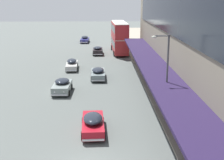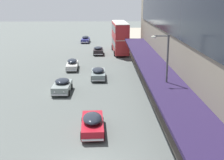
{
  "view_description": "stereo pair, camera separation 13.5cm",
  "coord_description": "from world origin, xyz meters",
  "px_view_note": "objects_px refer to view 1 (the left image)",
  "views": [
    {
      "loc": [
        1.04,
        -17.36,
        10.61
      ],
      "look_at": [
        2.07,
        16.15,
        1.57
      ],
      "focal_mm": 50.0,
      "sensor_mm": 36.0,
      "label": 1
    },
    {
      "loc": [
        1.18,
        -17.37,
        10.61
      ],
      "look_at": [
        2.07,
        16.15,
        1.57
      ],
      "focal_mm": 50.0,
      "sensor_mm": 36.0,
      "label": 2
    }
  ],
  "objects_px": {
    "transit_bus_kerbside_front": "(119,36)",
    "sedan_trailing_mid": "(93,123)",
    "sedan_lead_near": "(85,39)",
    "fire_hydrant": "(175,126)",
    "sedan_trailing_near": "(98,50)",
    "sedan_far_back": "(62,86)",
    "sedan_lead_mid": "(98,73)",
    "sedan_second_near": "(72,64)",
    "pedestrian_at_kerb": "(176,104)",
    "street_lamp": "(165,72)"
  },
  "relations": [
    {
      "from": "sedan_lead_near",
      "to": "sedan_second_near",
      "type": "xyz_separation_m",
      "value": [
        -0.44,
        -27.95,
        -0.01
      ]
    },
    {
      "from": "sedan_far_back",
      "to": "sedan_lead_near",
      "type": "xyz_separation_m",
      "value": [
        0.43,
        39.65,
        -0.02
      ]
    },
    {
      "from": "sedan_trailing_near",
      "to": "sedan_second_near",
      "type": "distance_m",
      "value": 12.7
    },
    {
      "from": "sedan_lead_mid",
      "to": "sedan_trailing_near",
      "type": "bearing_deg",
      "value": 90.85
    },
    {
      "from": "sedan_trailing_mid",
      "to": "pedestrian_at_kerb",
      "type": "height_order",
      "value": "pedestrian_at_kerb"
    },
    {
      "from": "sedan_lead_mid",
      "to": "fire_hydrant",
      "type": "distance_m",
      "value": 18.13
    },
    {
      "from": "sedan_far_back",
      "to": "fire_hydrant",
      "type": "xyz_separation_m",
      "value": [
        10.37,
        -10.96,
        -0.29
      ]
    },
    {
      "from": "transit_bus_kerbside_front",
      "to": "sedan_far_back",
      "type": "distance_m",
      "value": 26.62
    },
    {
      "from": "transit_bus_kerbside_front",
      "to": "street_lamp",
      "type": "xyz_separation_m",
      "value": [
        2.02,
        -34.14,
        1.26
      ]
    },
    {
      "from": "sedan_second_near",
      "to": "pedestrian_at_kerb",
      "type": "bearing_deg",
      "value": -59.89
    },
    {
      "from": "sedan_lead_near",
      "to": "sedan_trailing_mid",
      "type": "xyz_separation_m",
      "value": [
        3.37,
        -50.44,
        -0.0
      ]
    },
    {
      "from": "sedan_second_near",
      "to": "sedan_far_back",
      "type": "bearing_deg",
      "value": -89.99
    },
    {
      "from": "sedan_trailing_near",
      "to": "street_lamp",
      "type": "bearing_deg",
      "value": -79.34
    },
    {
      "from": "fire_hydrant",
      "to": "street_lamp",
      "type": "bearing_deg",
      "value": 103.11
    },
    {
      "from": "sedan_second_near",
      "to": "street_lamp",
      "type": "bearing_deg",
      "value": -64.3
    },
    {
      "from": "transit_bus_kerbside_front",
      "to": "fire_hydrant",
      "type": "distance_m",
      "value": 36.47
    },
    {
      "from": "sedan_lead_mid",
      "to": "sedan_second_near",
      "type": "relative_size",
      "value": 0.97
    },
    {
      "from": "sedan_trailing_near",
      "to": "fire_hydrant",
      "type": "bearing_deg",
      "value": -79.18
    },
    {
      "from": "sedan_trailing_near",
      "to": "sedan_trailing_mid",
      "type": "relative_size",
      "value": 0.9
    },
    {
      "from": "sedan_trailing_near",
      "to": "pedestrian_at_kerb",
      "type": "xyz_separation_m",
      "value": [
        7.5,
        -31.5,
        0.42
      ]
    },
    {
      "from": "sedan_second_near",
      "to": "transit_bus_kerbside_front",
      "type": "bearing_deg",
      "value": 60.02
    },
    {
      "from": "transit_bus_kerbside_front",
      "to": "sedan_far_back",
      "type": "relative_size",
      "value": 2.41
    },
    {
      "from": "sedan_lead_mid",
      "to": "sedan_far_back",
      "type": "xyz_separation_m",
      "value": [
        -3.99,
        -6.0,
        0.03
      ]
    },
    {
      "from": "sedan_lead_mid",
      "to": "sedan_trailing_near",
      "type": "xyz_separation_m",
      "value": [
        -0.26,
        17.84,
        0.01
      ]
    },
    {
      "from": "fire_hydrant",
      "to": "pedestrian_at_kerb",
      "type": "bearing_deg",
      "value": 75.56
    },
    {
      "from": "sedan_trailing_mid",
      "to": "sedan_second_near",
      "type": "distance_m",
      "value": 22.82
    },
    {
      "from": "transit_bus_kerbside_front",
      "to": "sedan_trailing_mid",
      "type": "relative_size",
      "value": 2.17
    },
    {
      "from": "transit_bus_kerbside_front",
      "to": "sedan_lead_mid",
      "type": "xyz_separation_m",
      "value": [
        -3.86,
        -19.32,
        -2.44
      ]
    },
    {
      "from": "sedan_lead_near",
      "to": "pedestrian_at_kerb",
      "type": "xyz_separation_m",
      "value": [
        10.79,
        -47.31,
        0.42
      ]
    },
    {
      "from": "sedan_trailing_near",
      "to": "fire_hydrant",
      "type": "xyz_separation_m",
      "value": [
        6.65,
        -34.81,
        -0.27
      ]
    },
    {
      "from": "sedan_trailing_mid",
      "to": "street_lamp",
      "type": "bearing_deg",
      "value": 18.05
    },
    {
      "from": "sedan_second_near",
      "to": "street_lamp",
      "type": "xyz_separation_m",
      "value": [
        9.88,
        -20.52,
        3.69
      ]
    },
    {
      "from": "street_lamp",
      "to": "fire_hydrant",
      "type": "relative_size",
      "value": 10.62
    },
    {
      "from": "transit_bus_kerbside_front",
      "to": "sedan_trailing_mid",
      "type": "distance_m",
      "value": 36.42
    },
    {
      "from": "sedan_far_back",
      "to": "sedan_second_near",
      "type": "height_order",
      "value": "sedan_far_back"
    },
    {
      "from": "fire_hydrant",
      "to": "sedan_trailing_near",
      "type": "bearing_deg",
      "value": 100.82
    },
    {
      "from": "sedan_trailing_mid",
      "to": "fire_hydrant",
      "type": "bearing_deg",
      "value": -1.48
    },
    {
      "from": "sedan_trailing_near",
      "to": "sedan_second_near",
      "type": "height_order",
      "value": "sedan_second_near"
    },
    {
      "from": "fire_hydrant",
      "to": "sedan_trailing_mid",
      "type": "bearing_deg",
      "value": 178.52
    },
    {
      "from": "transit_bus_kerbside_front",
      "to": "street_lamp",
      "type": "height_order",
      "value": "street_lamp"
    },
    {
      "from": "transit_bus_kerbside_front",
      "to": "sedan_second_near",
      "type": "height_order",
      "value": "transit_bus_kerbside_front"
    },
    {
      "from": "sedan_far_back",
      "to": "pedestrian_at_kerb",
      "type": "relative_size",
      "value": 2.34
    },
    {
      "from": "transit_bus_kerbside_front",
      "to": "sedan_trailing_mid",
      "type": "xyz_separation_m",
      "value": [
        -4.05,
        -36.11,
        -2.42
      ]
    },
    {
      "from": "sedan_trailing_mid",
      "to": "fire_hydrant",
      "type": "distance_m",
      "value": 6.58
    },
    {
      "from": "sedan_lead_mid",
      "to": "sedan_lead_near",
      "type": "bearing_deg",
      "value": 96.03
    },
    {
      "from": "sedan_trailing_near",
      "to": "sedan_second_near",
      "type": "xyz_separation_m",
      "value": [
        -3.73,
        -12.14,
        -0.01
      ]
    },
    {
      "from": "sedan_far_back",
      "to": "pedestrian_at_kerb",
      "type": "bearing_deg",
      "value": -34.3
    },
    {
      "from": "sedan_trailing_near",
      "to": "sedan_far_back",
      "type": "bearing_deg",
      "value": -98.88
    },
    {
      "from": "transit_bus_kerbside_front",
      "to": "sedan_lead_mid",
      "type": "relative_size",
      "value": 2.15
    },
    {
      "from": "sedan_lead_near",
      "to": "sedan_far_back",
      "type": "bearing_deg",
      "value": -90.63
    }
  ]
}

